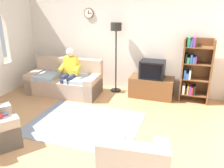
{
  "coord_description": "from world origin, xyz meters",
  "views": [
    {
      "loc": [
        1.78,
        -3.36,
        2.35
      ],
      "look_at": [
        0.42,
        0.64,
        0.83
      ],
      "focal_mm": 36.95,
      "sensor_mm": 36.0,
      "label": 1
    }
  ],
  "objects_px": {
    "tv_stand": "(151,87)",
    "tv": "(152,69)",
    "floor_lamp": "(116,38)",
    "couch": "(65,82)",
    "person_on_couch": "(70,70)",
    "bookshelf": "(194,70)"
  },
  "relations": [
    {
      "from": "tv_stand",
      "to": "tv",
      "type": "relative_size",
      "value": 1.83
    },
    {
      "from": "tv",
      "to": "floor_lamp",
      "type": "bearing_deg",
      "value": 172.97
    },
    {
      "from": "tv_stand",
      "to": "person_on_couch",
      "type": "xyz_separation_m",
      "value": [
        -2.02,
        -0.6,
        0.44
      ]
    },
    {
      "from": "bookshelf",
      "to": "floor_lamp",
      "type": "xyz_separation_m",
      "value": [
        -1.99,
        0.03,
        0.67
      ]
    },
    {
      "from": "couch",
      "to": "tv_stand",
      "type": "bearing_deg",
      "value": 12.27
    },
    {
      "from": "couch",
      "to": "bookshelf",
      "type": "xyz_separation_m",
      "value": [
        3.23,
        0.56,
        0.47
      ]
    },
    {
      "from": "couch",
      "to": "tv",
      "type": "xyz_separation_m",
      "value": [
        2.25,
        0.46,
        0.43
      ]
    },
    {
      "from": "tv",
      "to": "person_on_couch",
      "type": "relative_size",
      "value": 0.48
    },
    {
      "from": "bookshelf",
      "to": "tv_stand",
      "type": "bearing_deg",
      "value": -175.94
    },
    {
      "from": "bookshelf",
      "to": "tv",
      "type": "bearing_deg",
      "value": -174.52
    },
    {
      "from": "floor_lamp",
      "to": "couch",
      "type": "bearing_deg",
      "value": -154.77
    },
    {
      "from": "bookshelf",
      "to": "person_on_couch",
      "type": "bearing_deg",
      "value": -167.44
    },
    {
      "from": "tv",
      "to": "floor_lamp",
      "type": "xyz_separation_m",
      "value": [
        -1.0,
        0.12,
        0.7
      ]
    },
    {
      "from": "tv_stand",
      "to": "floor_lamp",
      "type": "height_order",
      "value": "floor_lamp"
    },
    {
      "from": "couch",
      "to": "floor_lamp",
      "type": "relative_size",
      "value": 1.05
    },
    {
      "from": "tv_stand",
      "to": "tv",
      "type": "distance_m",
      "value": 0.48
    },
    {
      "from": "floor_lamp",
      "to": "tv_stand",
      "type": "bearing_deg",
      "value": -5.65
    },
    {
      "from": "bookshelf",
      "to": "person_on_couch",
      "type": "relative_size",
      "value": 1.28
    },
    {
      "from": "person_on_couch",
      "to": "bookshelf",
      "type": "bearing_deg",
      "value": 12.56
    },
    {
      "from": "person_on_couch",
      "to": "tv_stand",
      "type": "bearing_deg",
      "value": 16.53
    },
    {
      "from": "tv_stand",
      "to": "floor_lamp",
      "type": "xyz_separation_m",
      "value": [
        -1.0,
        0.1,
        1.19
      ]
    },
    {
      "from": "tv",
      "to": "bookshelf",
      "type": "height_order",
      "value": "bookshelf"
    }
  ]
}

